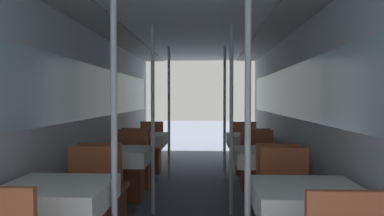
{
  "coord_description": "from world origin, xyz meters",
  "views": [
    {
      "loc": [
        0.18,
        -1.56,
        1.31
      ],
      "look_at": [
        0.0,
        2.58,
        1.2
      ],
      "focal_mm": 35.0,
      "sensor_mm": 36.0,
      "label": 1
    }
  ],
  "objects_px": {
    "dining_table_right_0": "(307,203)",
    "dining_table_left_2": "(145,141)",
    "support_pole_right_1": "(231,120)",
    "chair_left_far_2": "(150,156)",
    "chair_left_near_2": "(138,169)",
    "support_pole_left_2": "(169,113)",
    "dining_table_left_1": "(119,158)",
    "support_pole_right_2": "(225,114)",
    "dining_table_right_2": "(249,141)",
    "chair_right_far_2": "(245,157)",
    "support_pole_left_0": "(114,135)",
    "support_pole_right_0": "(248,135)",
    "chair_left_near_1": "(105,202)",
    "chair_left_far_1": "(130,177)",
    "support_pole_left_1": "(153,120)",
    "chair_right_far_1": "(259,179)",
    "chair_right_near_2": "(254,170)",
    "chair_right_near_1": "(275,205)",
    "dining_table_right_1": "(266,159)"
  },
  "relations": [
    {
      "from": "chair_left_near_2",
      "to": "support_pole_right_0",
      "type": "height_order",
      "value": "support_pole_right_0"
    },
    {
      "from": "support_pole_left_1",
      "to": "chair_left_far_2",
      "type": "distance_m",
      "value": 2.48
    },
    {
      "from": "chair_left_far_1",
      "to": "dining_table_right_2",
      "type": "xyz_separation_m",
      "value": [
        1.66,
        1.15,
        0.34
      ]
    },
    {
      "from": "dining_table_left_1",
      "to": "dining_table_right_2",
      "type": "distance_m",
      "value": 2.4
    },
    {
      "from": "chair_right_far_2",
      "to": "support_pole_left_0",
      "type": "bearing_deg",
      "value": 72.55
    },
    {
      "from": "dining_table_right_2",
      "to": "support_pole_right_1",
      "type": "bearing_deg",
      "value": -102.65
    },
    {
      "from": "support_pole_left_0",
      "to": "chair_left_far_2",
      "type": "height_order",
      "value": "support_pole_left_0"
    },
    {
      "from": "chair_left_near_1",
      "to": "support_pole_left_2",
      "type": "relative_size",
      "value": 0.42
    },
    {
      "from": "chair_right_near_1",
      "to": "support_pole_right_0",
      "type": "bearing_deg",
      "value": -108.67
    },
    {
      "from": "dining_table_left_1",
      "to": "support_pole_right_2",
      "type": "height_order",
      "value": "support_pole_right_2"
    },
    {
      "from": "support_pole_left_2",
      "to": "chair_right_far_1",
      "type": "height_order",
      "value": "support_pole_left_2"
    },
    {
      "from": "support_pole_left_1",
      "to": "dining_table_right_0",
      "type": "height_order",
      "value": "support_pole_left_1"
    },
    {
      "from": "chair_left_near_2",
      "to": "dining_table_right_0",
      "type": "xyz_separation_m",
      "value": [
        1.66,
        -2.89,
        0.34
      ]
    },
    {
      "from": "support_pole_left_1",
      "to": "chair_left_near_2",
      "type": "xyz_separation_m",
      "value": [
        -0.39,
        1.15,
        -0.78
      ]
    },
    {
      "from": "dining_table_right_0",
      "to": "chair_right_far_1",
      "type": "xyz_separation_m",
      "value": [
        0.0,
        2.32,
        -0.34
      ]
    },
    {
      "from": "dining_table_right_1",
      "to": "chair_left_near_1",
      "type": "bearing_deg",
      "value": -160.7
    },
    {
      "from": "dining_table_right_0",
      "to": "support_pole_right_2",
      "type": "xyz_separation_m",
      "value": [
        -0.39,
        3.47,
        0.44
      ]
    },
    {
      "from": "chair_left_near_2",
      "to": "support_pole_right_2",
      "type": "distance_m",
      "value": 1.6
    },
    {
      "from": "chair_left_near_1",
      "to": "chair_left_near_2",
      "type": "relative_size",
      "value": 1.0
    },
    {
      "from": "chair_right_far_1",
      "to": "chair_right_near_2",
      "type": "distance_m",
      "value": 0.57
    },
    {
      "from": "dining_table_right_2",
      "to": "support_pole_right_2",
      "type": "bearing_deg",
      "value": 180.0
    },
    {
      "from": "dining_table_right_0",
      "to": "dining_table_right_1",
      "type": "height_order",
      "value": "same"
    },
    {
      "from": "chair_left_near_1",
      "to": "chair_left_far_1",
      "type": "distance_m",
      "value": 1.17
    },
    {
      "from": "dining_table_right_1",
      "to": "chair_right_near_1",
      "type": "xyz_separation_m",
      "value": [
        0.0,
        -0.58,
        -0.34
      ]
    },
    {
      "from": "chair_left_near_1",
      "to": "dining_table_right_2",
      "type": "height_order",
      "value": "chair_left_near_1"
    },
    {
      "from": "support_pole_left_0",
      "to": "chair_left_far_2",
      "type": "relative_size",
      "value": 2.39
    },
    {
      "from": "dining_table_right_1",
      "to": "chair_left_far_1",
      "type": "bearing_deg",
      "value": 160.7
    },
    {
      "from": "chair_left_near_1",
      "to": "chair_left_far_1",
      "type": "bearing_deg",
      "value": 90.0
    },
    {
      "from": "dining_table_left_1",
      "to": "chair_right_near_1",
      "type": "height_order",
      "value": "chair_right_near_1"
    },
    {
      "from": "support_pole_left_0",
      "to": "support_pole_right_0",
      "type": "bearing_deg",
      "value": 0.0
    },
    {
      "from": "dining_table_left_2",
      "to": "chair_right_far_1",
      "type": "bearing_deg",
      "value": -34.72
    },
    {
      "from": "support_pole_right_0",
      "to": "chair_right_far_2",
      "type": "xyz_separation_m",
      "value": [
        0.39,
        4.05,
        -0.78
      ]
    },
    {
      "from": "dining_table_left_1",
      "to": "chair_left_near_1",
      "type": "height_order",
      "value": "chair_left_near_1"
    },
    {
      "from": "dining_table_right_0",
      "to": "chair_right_near_2",
      "type": "bearing_deg",
      "value": 90.0
    },
    {
      "from": "support_pole_right_0",
      "to": "support_pole_right_2",
      "type": "distance_m",
      "value": 3.47
    },
    {
      "from": "support_pole_left_0",
      "to": "chair_right_near_2",
      "type": "xyz_separation_m",
      "value": [
        1.27,
        2.89,
        -0.78
      ]
    },
    {
      "from": "support_pole_left_1",
      "to": "support_pole_right_0",
      "type": "xyz_separation_m",
      "value": [
        0.88,
        -1.74,
        0.0
      ]
    },
    {
      "from": "chair_left_far_1",
      "to": "dining_table_right_0",
      "type": "xyz_separation_m",
      "value": [
        1.66,
        -2.32,
        0.34
      ]
    },
    {
      "from": "support_pole_left_0",
      "to": "chair_right_near_1",
      "type": "bearing_deg",
      "value": 42.14
    },
    {
      "from": "dining_table_right_0",
      "to": "dining_table_left_2",
      "type": "bearing_deg",
      "value": 115.61
    },
    {
      "from": "chair_left_far_1",
      "to": "support_pole_right_0",
      "type": "relative_size",
      "value": 0.42
    },
    {
      "from": "dining_table_left_2",
      "to": "chair_left_far_2",
      "type": "bearing_deg",
      "value": 90.0
    },
    {
      "from": "dining_table_left_1",
      "to": "chair_right_near_2",
      "type": "height_order",
      "value": "chair_right_near_2"
    },
    {
      "from": "support_pole_left_2",
      "to": "chair_right_near_2",
      "type": "distance_m",
      "value": 1.6
    },
    {
      "from": "support_pole_left_2",
      "to": "dining_table_right_0",
      "type": "distance_m",
      "value": 3.72
    },
    {
      "from": "support_pole_right_1",
      "to": "chair_left_far_2",
      "type": "bearing_deg",
      "value": 118.79
    },
    {
      "from": "dining_table_right_1",
      "to": "chair_right_far_2",
      "type": "xyz_separation_m",
      "value": [
        0.0,
        2.32,
        -0.34
      ]
    },
    {
      "from": "support_pole_left_1",
      "to": "support_pole_left_2",
      "type": "height_order",
      "value": "same"
    },
    {
      "from": "support_pole_right_0",
      "to": "chair_right_near_2",
      "type": "xyz_separation_m",
      "value": [
        0.39,
        2.89,
        -0.78
      ]
    },
    {
      "from": "chair_right_far_2",
      "to": "support_pole_right_2",
      "type": "distance_m",
      "value": 1.05
    }
  ]
}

